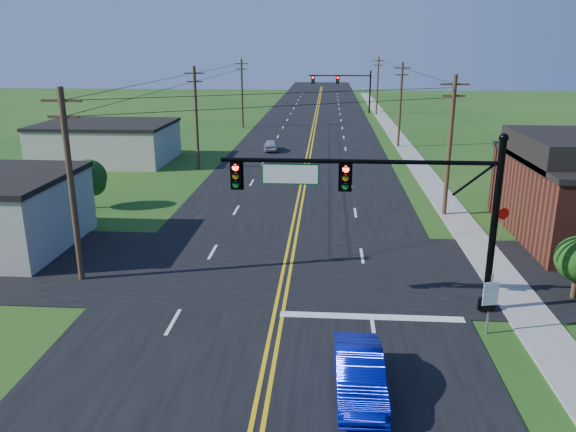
# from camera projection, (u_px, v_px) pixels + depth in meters

# --- Properties ---
(ground) EXTENTS (260.00, 260.00, 0.00)m
(ground) POSITION_uv_depth(u_px,v_px,m) (252.00, 423.00, 16.57)
(ground) COLOR #174513
(ground) RESTS_ON ground
(road_main) EXTENTS (16.00, 220.00, 0.04)m
(road_main) POSITION_uv_depth(u_px,v_px,m) (309.00, 143.00, 64.27)
(road_main) COLOR black
(road_main) RESTS_ON ground
(road_cross) EXTENTS (70.00, 10.00, 0.04)m
(road_cross) POSITION_uv_depth(u_px,v_px,m) (284.00, 268.00, 28.01)
(road_cross) COLOR black
(road_cross) RESTS_ON ground
(sidewalk) EXTENTS (2.00, 160.00, 0.08)m
(sidewalk) POSITION_uv_depth(u_px,v_px,m) (415.00, 161.00, 54.02)
(sidewalk) COLOR gray
(sidewalk) RESTS_ON ground
(signal_mast_main) EXTENTS (11.30, 0.60, 7.48)m
(signal_mast_main) POSITION_uv_depth(u_px,v_px,m) (383.00, 200.00, 22.53)
(signal_mast_main) COLOR black
(signal_mast_main) RESTS_ON ground
(signal_mast_far) EXTENTS (10.98, 0.60, 7.48)m
(signal_mast_far) POSITION_uv_depth(u_px,v_px,m) (343.00, 85.00, 91.28)
(signal_mast_far) COLOR black
(signal_mast_far) RESTS_ON ground
(cream_bldg_far) EXTENTS (12.20, 9.20, 3.70)m
(cream_bldg_far) POSITION_uv_depth(u_px,v_px,m) (107.00, 142.00, 53.57)
(cream_bldg_far) COLOR #BBB09F
(cream_bldg_far) RESTS_ON ground
(utility_pole_left_a) EXTENTS (1.80, 0.28, 9.00)m
(utility_pole_left_a) POSITION_uv_depth(u_px,v_px,m) (71.00, 183.00, 25.38)
(utility_pole_left_a) COLOR #3C2E1B
(utility_pole_left_a) RESTS_ON ground
(utility_pole_left_b) EXTENTS (1.80, 0.28, 9.00)m
(utility_pole_left_b) POSITION_uv_depth(u_px,v_px,m) (196.00, 116.00, 49.23)
(utility_pole_left_b) COLOR #3C2E1B
(utility_pole_left_b) RESTS_ON ground
(utility_pole_left_c) EXTENTS (1.80, 0.28, 9.00)m
(utility_pole_left_c) POSITION_uv_depth(u_px,v_px,m) (242.00, 92.00, 74.99)
(utility_pole_left_c) COLOR #3C2E1B
(utility_pole_left_c) RESTS_ON ground
(utility_pole_right_a) EXTENTS (1.80, 0.28, 9.00)m
(utility_pole_right_a) POSITION_uv_depth(u_px,v_px,m) (450.00, 144.00, 35.52)
(utility_pole_right_a) COLOR #3C2E1B
(utility_pole_right_a) RESTS_ON ground
(utility_pole_right_b) EXTENTS (1.80, 0.28, 9.00)m
(utility_pole_right_b) POSITION_uv_depth(u_px,v_px,m) (400.00, 103.00, 60.33)
(utility_pole_right_b) COLOR #3C2E1B
(utility_pole_right_b) RESTS_ON ground
(utility_pole_right_c) EXTENTS (1.80, 0.28, 9.00)m
(utility_pole_right_c) POSITION_uv_depth(u_px,v_px,m) (377.00, 85.00, 88.96)
(utility_pole_right_c) COLOR #3C2E1B
(utility_pole_right_c) RESTS_ON ground
(tree_right_back) EXTENTS (3.00, 3.00, 4.10)m
(tree_right_back) POSITION_uv_depth(u_px,v_px,m) (525.00, 165.00, 39.54)
(tree_right_back) COLOR #3C2E1B
(tree_right_back) RESTS_ON ground
(tree_left) EXTENTS (2.40, 2.40, 3.37)m
(tree_left) POSITION_uv_depth(u_px,v_px,m) (89.00, 177.00, 37.88)
(tree_left) COLOR #3C2E1B
(tree_left) RESTS_ON ground
(blue_car) EXTENTS (1.63, 4.36, 1.42)m
(blue_car) POSITION_uv_depth(u_px,v_px,m) (359.00, 375.00, 17.73)
(blue_car) COLOR #071098
(blue_car) RESTS_ON ground
(distant_car) EXTENTS (1.72, 3.68, 1.22)m
(distant_car) POSITION_uv_depth(u_px,v_px,m) (271.00, 145.00, 59.07)
(distant_car) COLOR silver
(distant_car) RESTS_ON ground
(route_sign) EXTENTS (0.62, 0.18, 2.50)m
(route_sign) POSITION_uv_depth(u_px,v_px,m) (490.00, 299.00, 21.29)
(route_sign) COLOR slate
(route_sign) RESTS_ON ground
(stop_sign) EXTENTS (0.69, 0.22, 2.00)m
(stop_sign) POSITION_uv_depth(u_px,v_px,m) (503.00, 217.00, 31.54)
(stop_sign) COLOR slate
(stop_sign) RESTS_ON ground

